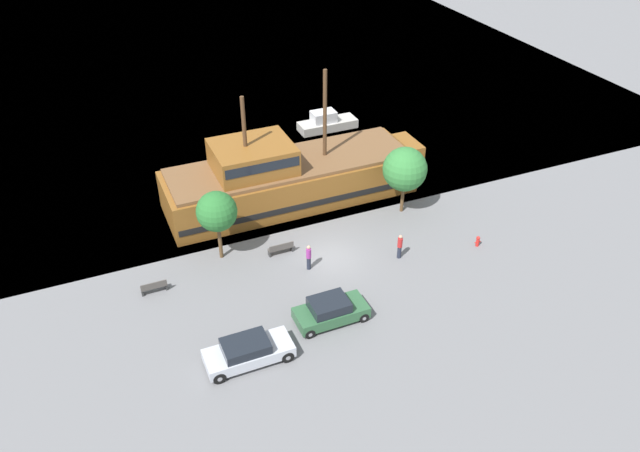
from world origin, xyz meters
TOP-DOWN VIEW (x-y plane):
  - ground_plane at (0.00, 0.00)m, footprint 160.00×160.00m
  - water_surface at (0.00, 44.00)m, footprint 80.00×80.00m
  - pirate_ship at (0.06, 7.86)m, footprint 19.67×5.74m
  - moored_boat_dockside at (7.55, 17.81)m, footprint 5.33×1.85m
  - parked_car_curb_front at (-7.69, -6.61)m, footprint 4.68×1.95m
  - parked_car_curb_mid at (-2.41, -5.44)m, footprint 4.17×1.94m
  - fire_hydrant at (9.58, -2.70)m, footprint 0.42×0.25m
  - bench_promenade_east at (-11.20, 0.99)m, footprint 1.56×0.45m
  - bench_promenade_west at (-2.80, 1.65)m, footprint 1.67×0.45m
  - pedestrian_walking_near at (4.13, -1.76)m, footprint 0.32×0.32m
  - pedestrian_walking_far at (-1.72, -0.53)m, footprint 0.32×0.32m
  - tree_row_east at (-6.50, 2.86)m, footprint 2.59×2.59m
  - tree_row_mideast at (7.05, 3.10)m, footprint 3.13×3.13m

SIDE VIEW (x-z plane):
  - ground_plane at x=0.00m, z-range 0.00..0.00m
  - water_surface at x=0.00m, z-range 0.00..0.00m
  - fire_hydrant at x=9.58m, z-range 0.03..0.79m
  - bench_promenade_east at x=-11.20m, z-range 0.01..0.86m
  - bench_promenade_west at x=-2.80m, z-range 0.01..0.86m
  - moored_boat_dockside at x=7.55m, z-range -0.23..1.51m
  - parked_car_curb_front at x=-7.69m, z-range 0.00..1.43m
  - parked_car_curb_mid at x=-2.41m, z-range -0.02..1.48m
  - pedestrian_walking_near at x=4.13m, z-range 0.02..1.78m
  - pedestrian_walking_far at x=-1.72m, z-range 0.02..1.81m
  - pirate_ship at x=0.06m, z-range -2.92..6.69m
  - tree_row_mideast at x=7.05m, z-range 0.93..5.95m
  - tree_row_east at x=-6.50m, z-range 1.10..5.94m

